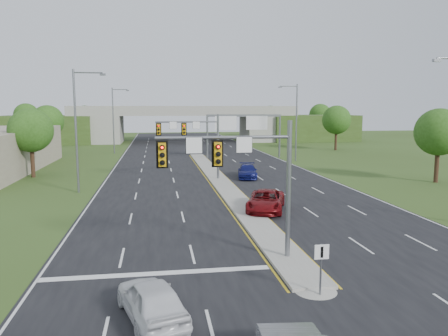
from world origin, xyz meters
TOP-DOWN VIEW (x-y plane):
  - ground at (0.00, 0.00)m, footprint 240.00×240.00m
  - road at (0.00, 35.00)m, footprint 24.00×160.00m
  - median at (0.00, 23.00)m, footprint 2.00×54.00m
  - median_nose at (0.00, -4.00)m, footprint 2.00×2.00m
  - lane_markings at (-0.60, 28.91)m, footprint 23.72×160.00m
  - signal_mast_near at (-2.26, -0.07)m, footprint 6.62×0.60m
  - signal_mast_far at (-2.26, 24.93)m, footprint 6.62×0.60m
  - keep_right_sign at (0.00, -4.53)m, footprint 0.60×0.13m
  - sign_gantry at (6.68, 44.92)m, footprint 11.58×0.44m
  - overpass at (0.00, 80.00)m, footprint 80.00×14.00m
  - lightpole_l_mid at (-13.30, 20.00)m, footprint 2.85×0.25m
  - lightpole_l_far at (-13.30, 55.00)m, footprint 2.85×0.25m
  - lightpole_r_far at (13.30, 40.00)m, footprint 2.85×0.25m
  - tree_l_near at (-20.00, 30.00)m, footprint 4.80×4.80m
  - tree_l_mid at (-24.00, 55.00)m, footprint 5.20×5.20m
  - tree_r_near at (22.00, 20.00)m, footprint 4.80×4.80m
  - tree_r_mid at (26.00, 55.00)m, footprint 5.20×5.20m
  - tree_back_a at (-38.00, 94.00)m, footprint 6.00×6.00m
  - tree_back_b at (-24.00, 94.00)m, footprint 5.60×5.60m
  - tree_back_c at (24.00, 94.00)m, footprint 5.60×5.60m
  - tree_back_d at (38.00, 94.00)m, footprint 6.00×6.00m
  - car_white at (-6.72, -5.43)m, footprint 2.97×4.75m
  - car_far_a at (1.50, 10.31)m, footprint 4.22×6.03m
  - car_far_b at (3.39, 25.84)m, footprint 2.90×5.28m

SIDE VIEW (x-z plane):
  - ground at x=0.00m, z-range 0.00..0.00m
  - road at x=0.00m, z-range 0.00..0.02m
  - lane_markings at x=-0.60m, z-range 0.02..0.03m
  - median at x=0.00m, z-range 0.02..0.18m
  - median_nose at x=0.00m, z-range 0.02..0.18m
  - car_far_b at x=3.39m, z-range 0.02..1.47m
  - car_white at x=-6.72m, z-range 0.02..1.53m
  - car_far_a at x=1.50m, z-range 0.02..1.55m
  - keep_right_sign at x=0.00m, z-range 0.42..2.62m
  - overpass at x=0.00m, z-range -0.50..7.60m
  - signal_mast_near at x=-2.26m, z-range 1.23..8.23m
  - signal_mast_far at x=-2.26m, z-range 1.23..8.23m
  - tree_l_near at x=-20.00m, z-range 1.38..8.98m
  - tree_r_near at x=22.00m, z-range 1.38..8.98m
  - sign_gantry at x=6.68m, z-range 1.90..8.58m
  - tree_l_mid at x=-24.00m, z-range 1.44..9.57m
  - tree_r_mid at x=26.00m, z-range 1.44..9.57m
  - tree_back_b at x=-24.00m, z-range 1.35..9.67m
  - tree_back_c at x=24.00m, z-range 1.35..9.67m
  - tree_back_a at x=-38.00m, z-range 1.41..10.26m
  - tree_back_d at x=38.00m, z-range 1.41..10.26m
  - lightpole_l_mid at x=-13.30m, z-range 0.60..11.60m
  - lightpole_l_far at x=-13.30m, z-range 0.60..11.60m
  - lightpole_r_far at x=13.30m, z-range 0.60..11.60m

